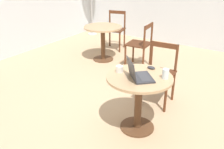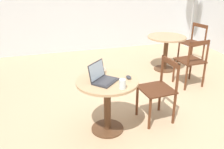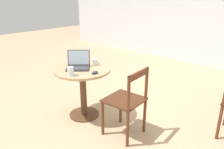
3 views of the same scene
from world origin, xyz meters
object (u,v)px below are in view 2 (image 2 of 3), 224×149
object	(u,v)px
mug	(100,70)
cafe_table_mid	(166,45)
drinking_glass	(122,84)
laptop	(103,78)
cafe_table_near	(107,93)
chair_near_right	(159,90)
mouse	(129,77)
chair_mid_front	(191,62)
chair_mid_right	(193,43)

from	to	relation	value
mug	cafe_table_mid	bearing A→B (deg)	40.20
drinking_glass	laptop	bearing A→B (deg)	123.49
cafe_table_mid	mug	bearing A→B (deg)	-139.80
cafe_table_near	chair_near_right	distance (m)	0.74
cafe_table_near	chair_near_right	world-z (taller)	chair_near_right
chair_near_right	mouse	xyz separation A→B (m)	(-0.47, -0.07, 0.27)
laptop	chair_mid_front	bearing A→B (deg)	26.30
mouse	chair_mid_front	bearing A→B (deg)	31.06
mouse	drinking_glass	world-z (taller)	drinking_glass
chair_mid_right	drinking_glass	bearing A→B (deg)	-137.46
drinking_glass	cafe_table_near	bearing A→B (deg)	111.74
cafe_table_mid	drinking_glass	world-z (taller)	drinking_glass
cafe_table_mid	mug	size ratio (longest dim) A/B	6.44
chair_near_right	chair_mid_right	world-z (taller)	same
mug	chair_mid_front	bearing A→B (deg)	19.47
cafe_table_near	mouse	size ratio (longest dim) A/B	7.60
chair_mid_front	chair_near_right	bearing A→B (deg)	-141.27
chair_mid_right	laptop	world-z (taller)	laptop
mouse	mug	world-z (taller)	mug
cafe_table_near	drinking_glass	distance (m)	0.37
cafe_table_mid	laptop	size ratio (longest dim) A/B	1.93
mug	chair_near_right	bearing A→B (deg)	-14.52
mouse	cafe_table_mid	bearing A→B (deg)	50.29
chair_mid_right	drinking_glass	xyz separation A→B (m)	(-2.35, -2.15, 0.31)
cafe_table_near	chair_mid_right	bearing A→B (deg)	37.62
chair_mid_front	laptop	bearing A→B (deg)	-153.70
mouse	cafe_table_near	bearing A→B (deg)	176.24
cafe_table_near	chair_mid_right	distance (m)	3.10
chair_near_right	chair_mid_front	distance (m)	1.32
cafe_table_near	chair_mid_front	size ratio (longest dim) A/B	0.89
cafe_table_mid	chair_near_right	xyz separation A→B (m)	(-0.97, -1.65, -0.08)
mouse	drinking_glass	xyz separation A→B (m)	(-0.16, -0.25, 0.04)
chair_mid_right	cafe_table_mid	bearing A→B (deg)	-166.15
chair_near_right	laptop	distance (m)	0.85
cafe_table_mid	chair_near_right	distance (m)	1.91
cafe_table_mid	laptop	distance (m)	2.47
drinking_glass	mouse	bearing A→B (deg)	56.53
laptop	mouse	size ratio (longest dim) A/B	3.94
chair_mid_right	chair_near_right	bearing A→B (deg)	-133.17
laptop	mouse	xyz separation A→B (m)	(0.33, -0.00, -0.03)
chair_mid_right	chair_mid_front	bearing A→B (deg)	-124.44
chair_mid_front	mouse	size ratio (longest dim) A/B	8.57
chair_mid_front	drinking_glass	world-z (taller)	chair_mid_front
chair_mid_right	mug	size ratio (longest dim) A/B	7.26
mug	mouse	bearing A→B (deg)	-43.10
cafe_table_mid	chair_mid_right	distance (m)	0.78
chair_mid_right	mug	world-z (taller)	chair_mid_right
cafe_table_mid	drinking_glass	bearing A→B (deg)	-128.99
chair_near_right	cafe_table_mid	bearing A→B (deg)	59.64
cafe_table_mid	mouse	xyz separation A→B (m)	(-1.43, -1.72, 0.19)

